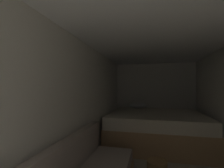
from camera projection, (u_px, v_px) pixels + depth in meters
wall_back at (155, 98)px, 4.99m from camera, size 2.45×0.05×2.12m
wall_left at (83, 107)px, 2.64m from camera, size 0.05×5.36×2.12m
ceiling_slab at (159, 36)px, 2.38m from camera, size 2.45×5.36×0.05m
bed at (156, 128)px, 3.98m from camera, size 2.23×1.92×0.93m
wicker_basket at (157, 167)px, 2.59m from camera, size 0.32×0.32×0.21m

